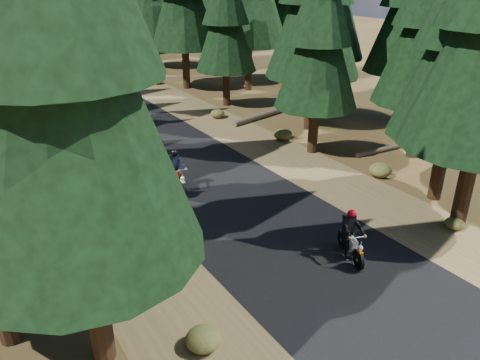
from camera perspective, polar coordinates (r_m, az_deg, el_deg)
name	(u,v)px	position (r m, az deg, el deg)	size (l,w,h in m)	color
ground	(263,223)	(16.47, 2.82, -5.31)	(120.00, 120.00, 0.00)	#442F18
road	(197,175)	(20.31, -5.32, 0.63)	(6.00, 100.00, 0.01)	black
shoulder_l	(90,201)	(18.88, -17.78, -2.43)	(3.20, 100.00, 0.01)	brown
shoulder_r	(281,154)	(22.59, 5.08, 3.15)	(3.20, 100.00, 0.01)	brown
log_near	(266,114)	(28.40, 3.22, 8.01)	(0.32, 0.32, 5.40)	#4C4233
log_far	(391,148)	(24.21, 17.98, 3.78)	(0.24, 0.24, 4.46)	#4C4233
understory_shrubs	(228,163)	(20.80, -1.51, 2.10)	(13.38, 30.68, 0.58)	#474C1E
rider_lead	(351,243)	(14.72, 13.39, -7.50)	(1.12, 1.86, 1.59)	beige
rider_follow	(177,177)	(18.76, -7.68, 0.32)	(0.72, 1.94, 1.69)	maroon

